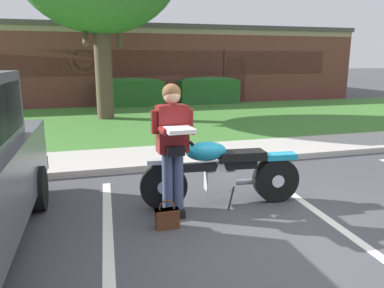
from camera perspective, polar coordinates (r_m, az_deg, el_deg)
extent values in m
plane|color=#424247|center=(4.48, 11.09, -13.73)|extent=(140.00, 140.00, 0.00)
cube|color=#B7B2A8|center=(7.04, 0.24, -3.02)|extent=(60.00, 0.20, 0.12)
cube|color=#B7B2A8|center=(7.84, -1.48, -1.53)|extent=(60.00, 1.50, 0.08)
cube|color=#3D752D|center=(12.31, -6.88, 3.61)|extent=(60.00, 7.79, 0.06)
cube|color=silver|center=(4.24, -12.75, -15.35)|extent=(0.33, 4.40, 0.01)
cube|color=silver|center=(5.11, 20.09, -10.78)|extent=(0.33, 4.40, 0.01)
cylinder|color=black|center=(5.04, -4.36, -6.50)|extent=(0.65, 0.16, 0.64)
cylinder|color=silver|center=(5.04, -4.36, -6.50)|extent=(0.19, 0.14, 0.18)
cylinder|color=black|center=(5.44, 12.72, -5.32)|extent=(0.65, 0.24, 0.64)
cylinder|color=silver|center=(5.44, 12.72, -5.32)|extent=(0.20, 0.22, 0.18)
cube|color=silver|center=(4.93, -4.43, -2.66)|extent=(0.45, 0.18, 0.06)
cube|color=teal|center=(5.36, 13.38, -1.82)|extent=(0.46, 0.24, 0.08)
cylinder|color=silver|center=(4.89, -2.73, -3.64)|extent=(0.31, 0.07, 0.58)
cylinder|color=silver|center=(5.04, -2.98, -3.13)|extent=(0.31, 0.07, 0.58)
sphere|color=silver|center=(4.91, -2.47, -0.46)|extent=(0.17, 0.17, 0.17)
cylinder|color=silver|center=(4.90, -0.87, 0.97)|extent=(0.10, 0.72, 0.03)
cylinder|color=black|center=(4.56, -0.09, 0.06)|extent=(0.05, 0.10, 0.04)
cylinder|color=black|center=(5.25, -1.54, 1.77)|extent=(0.05, 0.10, 0.04)
sphere|color=silver|center=(4.58, -0.48, 2.16)|extent=(0.08, 0.08, 0.08)
sphere|color=silver|center=(5.16, -1.67, 3.38)|extent=(0.08, 0.08, 0.08)
cube|color=#B2BCC6|center=(4.87, -1.80, 2.09)|extent=(0.17, 0.37, 0.35)
cube|color=black|center=(5.09, 4.02, -3.44)|extent=(1.10, 0.20, 0.10)
ellipsoid|color=teal|center=(5.00, 2.17, -1.12)|extent=(0.59, 0.37, 0.26)
cube|color=black|center=(5.15, 7.60, -1.73)|extent=(0.66, 0.34, 0.12)
cube|color=silver|center=(5.16, 4.31, -5.55)|extent=(0.42, 0.27, 0.28)
cylinder|color=silver|center=(5.10, 3.97, -3.87)|extent=(0.18, 0.14, 0.21)
cylinder|color=silver|center=(5.12, 4.71, -3.83)|extent=(0.18, 0.14, 0.21)
cylinder|color=silver|center=(5.42, 7.70, -5.83)|extent=(0.60, 0.13, 0.08)
cylinder|color=silver|center=(5.49, 9.70, -5.67)|extent=(0.60, 0.13, 0.08)
cylinder|color=black|center=(5.12, 6.04, -8.24)|extent=(0.13, 0.11, 0.30)
cube|color=black|center=(4.91, -2.04, -10.38)|extent=(0.12, 0.24, 0.10)
cube|color=black|center=(4.88, -3.64, -10.58)|extent=(0.12, 0.24, 0.10)
cylinder|color=#3D4C70|center=(4.79, -2.14, -6.11)|extent=(0.14, 0.14, 0.86)
cylinder|color=#3D4C70|center=(4.76, -3.77, -6.28)|extent=(0.14, 0.14, 0.86)
cube|color=maroon|center=(4.59, -3.06, 2.33)|extent=(0.39, 0.24, 0.58)
cube|color=maroon|center=(4.55, -3.10, 5.68)|extent=(0.31, 0.21, 0.06)
sphere|color=tan|center=(4.53, -3.12, 7.44)|extent=(0.21, 0.21, 0.21)
sphere|color=brown|center=(4.54, -3.17, 7.83)|extent=(0.23, 0.23, 0.23)
cube|color=black|center=(4.52, -2.58, -1.07)|extent=(0.22, 0.11, 0.12)
cylinder|color=maroon|center=(4.48, -0.54, 2.35)|extent=(0.11, 0.34, 0.09)
cylinder|color=maroon|center=(4.39, -4.51, 2.10)|extent=(0.11, 0.34, 0.09)
cylinder|color=maroon|center=(4.62, -0.37, 3.67)|extent=(0.10, 0.10, 0.28)
cylinder|color=maroon|center=(4.50, -5.71, 3.37)|extent=(0.10, 0.10, 0.28)
cube|color=white|center=(4.30, -1.99, 2.17)|extent=(0.33, 0.33, 0.05)
cube|color=#562D19|center=(4.55, -3.83, -11.37)|extent=(0.28, 0.12, 0.24)
cube|color=#562D19|center=(4.51, -3.83, -10.24)|extent=(0.28, 0.13, 0.04)
torus|color=#562D19|center=(4.50, -3.86, -9.75)|extent=(0.20, 0.02, 0.20)
cylinder|color=black|center=(5.42, -22.84, -6.33)|extent=(0.25, 0.60, 0.60)
cylinder|color=brown|center=(12.71, -13.39, 10.41)|extent=(0.55, 0.55, 3.04)
cylinder|color=brown|center=(12.79, -11.04, 17.49)|extent=(0.19, 1.30, 1.40)
cylinder|color=brown|center=(12.72, -16.15, 16.71)|extent=(0.19, 1.16, 1.17)
cube|color=#286028|center=(16.09, -9.49, 7.56)|extent=(2.82, 0.90, 1.10)
ellipsoid|color=#286028|center=(16.05, -9.56, 9.51)|extent=(2.68, 0.84, 0.28)
cube|color=#286028|center=(16.85, 2.58, 7.95)|extent=(2.68, 0.90, 1.10)
ellipsoid|color=#286028|center=(16.81, 2.60, 9.82)|extent=(2.54, 0.84, 0.28)
cube|color=brown|center=(22.43, -9.16, 11.87)|extent=(20.78, 11.47, 3.33)
cube|color=#998466|center=(16.83, -6.92, 16.94)|extent=(20.78, 0.10, 0.24)
cube|color=#4C4742|center=(22.47, -9.33, 16.38)|extent=(20.99, 11.58, 0.20)
cube|color=#1E282D|center=(16.78, -6.78, 12.24)|extent=(17.66, 0.06, 1.10)
cube|color=brown|center=(16.57, -19.18, 11.63)|extent=(0.08, 0.04, 1.20)
cube|color=brown|center=(16.77, -6.78, 12.24)|extent=(0.08, 0.04, 1.20)
cube|color=brown|center=(17.68, 4.86, 12.31)|extent=(0.08, 0.04, 1.20)
cube|color=brown|center=(19.21, 15.00, 11.97)|extent=(0.08, 0.04, 1.20)
cube|color=#473323|center=(17.95, 6.68, 9.78)|extent=(1.00, 0.08, 2.10)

